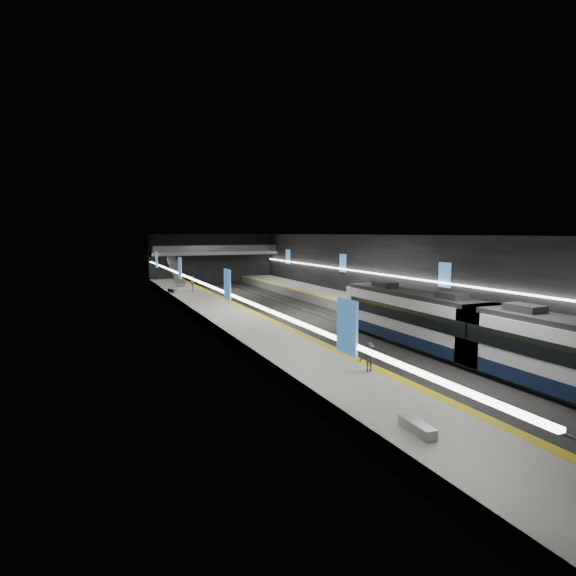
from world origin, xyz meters
name	(u,v)px	position (x,y,z in m)	size (l,w,h in m)	color
ground	(304,318)	(0.00, 0.00, 0.00)	(70.00, 70.00, 0.00)	black
ceiling	(305,235)	(0.00, 0.00, 8.00)	(20.00, 70.00, 0.04)	beige
wall_left	(201,281)	(-10.00, 0.00, 4.00)	(0.04, 70.00, 8.00)	black
wall_right	(392,274)	(10.00, 0.00, 4.00)	(0.04, 70.00, 8.00)	black
wall_back	(212,259)	(0.00, 35.00, 4.00)	(20.00, 0.04, 8.00)	black
platform_left	(229,319)	(-7.50, 0.00, 0.50)	(5.00, 70.00, 1.00)	slate
tile_surface_left	(229,313)	(-7.50, 0.00, 1.01)	(5.00, 70.00, 0.02)	#B4B4AE
tactile_strip_left	(252,311)	(-5.30, 0.00, 1.02)	(0.60, 70.00, 0.02)	yellow
platform_right	(370,308)	(7.50, 0.00, 0.50)	(5.00, 70.00, 1.00)	slate
tile_surface_right	(371,303)	(7.50, 0.00, 1.01)	(5.00, 70.00, 0.02)	#B4B4AE
tactile_strip_right	(352,305)	(5.30, 0.00, 1.02)	(0.60, 70.00, 0.02)	yellow
rails	(304,318)	(0.00, 0.00, 0.06)	(6.52, 70.00, 0.12)	gray
train	(484,333)	(2.50, -19.95, 2.20)	(2.69, 28.15, 3.60)	#0F1C39
ad_posters	(300,271)	(0.00, 1.00, 4.50)	(19.94, 53.50, 2.20)	#4385CB
cove_light_left	(203,283)	(-9.80, 0.00, 3.80)	(0.25, 68.60, 0.12)	white
cove_light_right	(390,276)	(9.80, 0.00, 3.80)	(0.25, 68.60, 0.12)	white
mezzanine_bridge	(215,253)	(0.00, 32.93, 5.04)	(20.00, 3.00, 1.50)	gray
escalator	(176,271)	(-7.50, 26.00, 2.90)	(1.20, 8.00, 0.60)	#99999E
bench_left_near	(417,428)	(-8.65, -27.89, 1.21)	(0.48, 1.74, 0.43)	#99999E
bench_left_far	(173,291)	(-9.50, 17.23, 1.22)	(0.51, 1.83, 0.45)	#99999E
bench_right_near	(405,304)	(9.50, -3.10, 1.23)	(0.53, 1.89, 0.46)	#99999E
bench_right_far	(374,297)	(9.50, 2.48, 1.25)	(0.57, 2.04, 0.50)	#99999E
passenger_right_a	(352,292)	(7.31, 3.39, 1.83)	(0.61, 0.40, 1.66)	#CD4C64
passenger_right_b	(441,312)	(6.73, -11.32, 1.89)	(0.86, 0.67, 1.78)	#4F71AB
passenger_left_a	(193,283)	(-6.91, 17.93, 1.93)	(1.10, 0.46, 1.87)	silver
passenger_left_b	(369,357)	(-5.96, -20.55, 1.76)	(0.98, 0.56, 1.52)	#3C3C43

